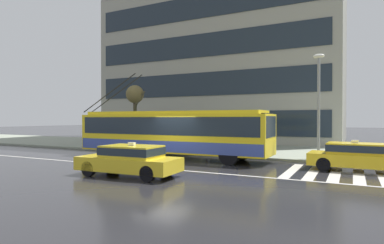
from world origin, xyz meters
TOP-DOWN VIEW (x-y plane):
  - ground_plane at (0.00, 0.00)m, footprint 160.00×160.00m
  - sidewalk_slab at (0.00, 9.06)m, footprint 80.00×10.00m
  - crosswalk_stripe_edge_near at (6.23, 1.03)m, footprint 0.44×4.40m
  - crosswalk_stripe_inner_a at (7.13, 1.03)m, footprint 0.44×4.40m
  - crosswalk_stripe_center at (8.03, 1.03)m, footprint 0.44×4.40m
  - crosswalk_stripe_inner_b at (8.93, 1.03)m, footprint 0.44×4.40m
  - crosswalk_stripe_edge_far at (9.83, 1.03)m, footprint 0.44×4.40m
  - lane_centre_line at (0.00, -1.20)m, footprint 72.00×0.14m
  - trolleybus at (-0.95, 2.46)m, footprint 12.61×2.51m
  - taxi_ahead_of_bus at (8.89, 2.19)m, footprint 4.31×1.89m
  - taxi_oncoming_near at (0.48, -3.40)m, footprint 4.35×1.89m
  - bus_shelter at (-1.81, 5.73)m, footprint 3.61×1.61m
  - pedestrian_at_shelter at (-0.22, 6.00)m, footprint 1.01×1.01m
  - pedestrian_approaching_curb at (-4.51, 4.93)m, footprint 1.15×1.15m
  - street_lamp at (6.99, 5.03)m, footprint 0.60×0.32m
  - street_tree_bare at (-7.21, 7.26)m, footprint 1.77×1.96m
  - office_tower_corner_left at (-4.00, 20.76)m, footprint 24.25×16.11m

SIDE VIEW (x-z plane):
  - ground_plane at x=0.00m, z-range 0.00..0.00m
  - lane_centre_line at x=0.00m, z-range 0.00..0.01m
  - crosswalk_stripe_edge_near at x=6.23m, z-range 0.00..0.01m
  - crosswalk_stripe_inner_a at x=7.13m, z-range 0.00..0.01m
  - crosswalk_stripe_center at x=8.03m, z-range 0.00..0.01m
  - crosswalk_stripe_inner_b at x=8.93m, z-range 0.00..0.01m
  - crosswalk_stripe_edge_far at x=9.83m, z-range 0.00..0.01m
  - sidewalk_slab at x=0.00m, z-range 0.00..0.14m
  - taxi_ahead_of_bus at x=8.89m, z-range 0.00..1.40m
  - taxi_oncoming_near at x=0.48m, z-range 0.01..1.40m
  - trolleybus at x=-0.95m, z-range -1.04..4.14m
  - pedestrian_at_shelter at x=-0.22m, z-range 0.71..2.72m
  - pedestrian_approaching_curb at x=-4.51m, z-range 0.76..2.74m
  - bus_shelter at x=-1.81m, z-range 0.74..3.19m
  - street_lamp at x=6.99m, z-range 0.73..6.54m
  - street_tree_bare at x=-7.21m, z-range 1.64..6.58m
  - office_tower_corner_left at x=-4.00m, z-range 0.01..29.11m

